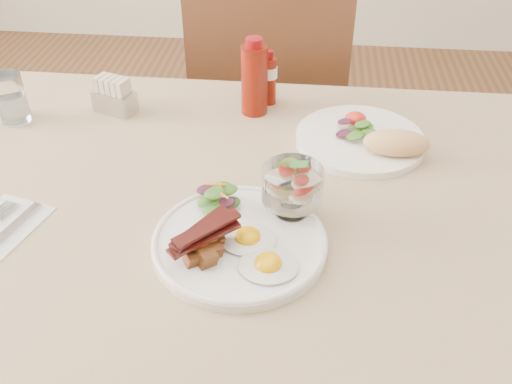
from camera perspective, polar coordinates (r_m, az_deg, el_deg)
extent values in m
cylinder|color=#502A19|center=(1.71, -19.80, -2.01)|extent=(0.06, 0.06, 0.71)
cylinder|color=#502A19|center=(1.63, 21.60, -4.71)|extent=(0.06, 0.06, 0.71)
cube|color=#502A19|center=(1.04, -1.54, -1.02)|extent=(1.30, 0.85, 0.04)
cube|color=tan|center=(1.03, -1.56, -0.10)|extent=(1.33, 0.88, 0.00)
cylinder|color=#502A19|center=(1.82, -4.68, -2.06)|extent=(0.04, 0.04, 0.45)
cylinder|color=#502A19|center=(1.80, 6.72, -2.80)|extent=(0.04, 0.04, 0.45)
cylinder|color=#502A19|center=(2.10, -3.03, 4.14)|extent=(0.04, 0.04, 0.45)
cylinder|color=#502A19|center=(2.08, 6.82, 3.56)|extent=(0.04, 0.04, 0.45)
cube|color=#502A19|center=(1.81, 1.58, 7.09)|extent=(0.42, 0.42, 0.03)
cube|color=#502A19|center=(1.52, 1.10, 10.97)|extent=(0.42, 0.03, 0.46)
cylinder|color=white|center=(0.91, -1.65, -5.10)|extent=(0.28, 0.28, 0.02)
ellipsoid|color=silver|center=(0.86, 1.21, -7.36)|extent=(0.11, 0.11, 0.01)
ellipsoid|color=#F7A604|center=(0.85, 1.22, -7.09)|extent=(0.04, 0.04, 0.02)
ellipsoid|color=silver|center=(0.90, -0.82, -4.70)|extent=(0.11, 0.11, 0.01)
ellipsoid|color=#F7A604|center=(0.90, -0.83, -4.44)|extent=(0.04, 0.04, 0.02)
cube|color=brown|center=(0.88, -5.89, -5.41)|extent=(0.03, 0.03, 0.02)
cube|color=brown|center=(0.87, -4.37, -5.73)|extent=(0.03, 0.03, 0.03)
cube|color=brown|center=(0.86, -6.40, -6.59)|extent=(0.03, 0.03, 0.02)
cube|color=brown|center=(0.89, -4.13, -4.79)|extent=(0.03, 0.03, 0.02)
cube|color=brown|center=(0.86, -4.94, -6.54)|extent=(0.03, 0.03, 0.03)
cube|color=brown|center=(0.88, -6.92, -5.45)|extent=(0.03, 0.03, 0.02)
cube|color=brown|center=(0.87, -4.91, -4.58)|extent=(0.03, 0.03, 0.02)
cube|color=brown|center=(0.86, -5.71, -5.10)|extent=(0.03, 0.03, 0.02)
cube|color=#4C100C|center=(0.86, -5.56, -4.49)|extent=(0.09, 0.10, 0.01)
cube|color=#4C100C|center=(0.86, -5.05, -4.47)|extent=(0.10, 0.09, 0.01)
cube|color=#4C100C|center=(0.86, -5.54, -3.65)|extent=(0.08, 0.10, 0.01)
cube|color=#4C100C|center=(0.85, -4.96, -3.60)|extent=(0.10, 0.09, 0.01)
ellipsoid|color=#214C14|center=(0.97, -3.93, -1.27)|extent=(0.05, 0.04, 0.01)
ellipsoid|color=#214C14|center=(0.96, -2.65, -1.09)|extent=(0.05, 0.04, 0.01)
ellipsoid|color=#391222|center=(0.98, -4.40, -0.33)|extent=(0.04, 0.03, 0.01)
ellipsoid|color=#214C14|center=(0.95, -4.23, -1.62)|extent=(0.05, 0.04, 0.01)
ellipsoid|color=#214C14|center=(0.96, -4.90, -0.94)|extent=(0.04, 0.04, 0.01)
ellipsoid|color=#391222|center=(0.95, -3.01, -1.05)|extent=(0.04, 0.03, 0.01)
ellipsoid|color=#214C14|center=(0.97, -3.55, 0.44)|extent=(0.05, 0.04, 0.01)
ellipsoid|color=#214C14|center=(0.96, -2.82, 0.20)|extent=(0.04, 0.03, 0.01)
ellipsoid|color=#391222|center=(0.96, -5.14, 0.25)|extent=(0.04, 0.03, 0.01)
ellipsoid|color=#214C14|center=(0.94, -4.17, -0.12)|extent=(0.04, 0.04, 0.01)
cylinder|color=orange|center=(0.95, -3.56, 0.31)|extent=(0.01, 0.04, 0.01)
cylinder|color=orange|center=(0.96, -4.12, 0.76)|extent=(0.04, 0.01, 0.01)
cylinder|color=orange|center=(0.94, -3.56, -0.15)|extent=(0.03, 0.03, 0.01)
cylinder|color=white|center=(0.96, 3.54, -1.66)|extent=(0.05, 0.05, 0.01)
cylinder|color=white|center=(0.95, 3.58, -1.02)|extent=(0.02, 0.02, 0.02)
cylinder|color=white|center=(0.92, 3.66, 0.76)|extent=(0.10, 0.10, 0.06)
cylinder|color=#FFE6B4|center=(0.94, 3.13, 0.73)|extent=(0.03, 0.03, 0.01)
cylinder|color=#FFE6B4|center=(0.92, 4.35, -0.09)|extent=(0.03, 0.03, 0.01)
cylinder|color=#FFE6B4|center=(0.94, 4.27, 1.19)|extent=(0.03, 0.03, 0.01)
cylinder|color=#7AA933|center=(0.93, 3.44, 2.20)|extent=(0.04, 0.04, 0.01)
cone|color=red|center=(0.90, 4.18, 1.18)|extent=(0.03, 0.03, 0.03)
cone|color=red|center=(0.91, 2.69, 2.17)|extent=(0.03, 0.03, 0.03)
cone|color=red|center=(0.92, 4.43, 2.69)|extent=(0.03, 0.03, 0.03)
ellipsoid|color=#368C32|center=(0.90, 4.03, 2.79)|extent=(0.02, 0.01, 0.00)
ellipsoid|color=#368C32|center=(0.90, 4.62, 2.82)|extent=(0.02, 0.01, 0.00)
cylinder|color=white|center=(1.18, 10.34, 5.18)|extent=(0.26, 0.26, 0.02)
ellipsoid|color=#214C14|center=(1.17, 9.46, 5.92)|extent=(0.05, 0.04, 0.01)
ellipsoid|color=#214C14|center=(1.19, 10.86, 6.34)|extent=(0.04, 0.03, 0.01)
ellipsoid|color=#391222|center=(1.16, 8.80, 5.81)|extent=(0.04, 0.03, 0.01)
ellipsoid|color=#214C14|center=(1.14, 9.89, 5.57)|extent=(0.04, 0.04, 0.01)
ellipsoid|color=#214C14|center=(1.16, 11.18, 5.88)|extent=(0.04, 0.03, 0.01)
ellipsoid|color=#391222|center=(1.18, 8.85, 7.00)|extent=(0.03, 0.03, 0.01)
ellipsoid|color=#214C14|center=(1.17, 10.62, 6.68)|extent=(0.04, 0.03, 0.01)
ellipsoid|color=red|center=(1.20, 9.90, 7.08)|extent=(0.04, 0.04, 0.03)
ellipsoid|color=#E0B46A|center=(1.12, 13.86, 4.92)|extent=(0.14, 0.09, 0.05)
cylinder|color=#631005|center=(1.24, -0.16, 11.11)|extent=(0.07, 0.07, 0.15)
cylinder|color=maroon|center=(1.20, -0.17, 14.74)|extent=(0.05, 0.05, 0.02)
cylinder|color=#631005|center=(1.29, 1.32, 11.01)|extent=(0.04, 0.04, 0.11)
cylinder|color=white|center=(1.28, 1.33, 11.91)|extent=(0.04, 0.04, 0.02)
cylinder|color=maroon|center=(1.26, 1.36, 13.55)|extent=(0.02, 0.02, 0.02)
cube|color=#BDBDC2|center=(1.30, -13.91, 8.78)|extent=(0.10, 0.08, 0.05)
cube|color=tan|center=(1.30, -15.16, 10.13)|extent=(0.02, 0.04, 0.05)
cube|color=tan|center=(1.30, -14.64, 10.03)|extent=(0.02, 0.04, 0.05)
cube|color=tan|center=(1.29, -14.11, 9.92)|extent=(0.02, 0.04, 0.05)
cube|color=tan|center=(1.28, -13.57, 9.82)|extent=(0.02, 0.04, 0.05)
cube|color=tan|center=(1.27, -13.03, 9.71)|extent=(0.02, 0.04, 0.05)
cylinder|color=white|center=(1.32, -23.29, 8.61)|extent=(0.06, 0.06, 0.11)
cylinder|color=silver|center=(1.33, -23.06, 7.78)|extent=(0.05, 0.05, 0.06)
cube|color=#BDBDC2|center=(1.01, -24.25, -4.28)|extent=(0.06, 0.19, 0.00)
cube|color=#BDBDC2|center=(1.07, -24.02, -1.63)|extent=(0.01, 0.05, 0.00)
cube|color=#BDBDC2|center=(1.07, -23.70, -1.73)|extent=(0.01, 0.05, 0.00)
cube|color=#BDBDC2|center=(1.06, -23.37, -1.84)|extent=(0.01, 0.05, 0.00)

